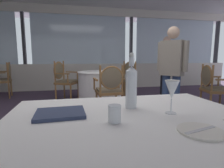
% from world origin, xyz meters
% --- Properties ---
extents(ground_plane, '(14.21, 14.21, 0.00)m').
position_xyz_m(ground_plane, '(0.00, 0.00, 0.00)').
color(ground_plane, '#47384C').
extents(window_wall_far, '(10.93, 0.14, 2.66)m').
position_xyz_m(window_wall_far, '(-0.00, 3.66, 1.07)').
color(window_wall_far, silver).
rests_on(window_wall_far, ground_plane).
extents(side_plate, '(0.20, 0.20, 0.01)m').
position_xyz_m(side_plate, '(0.28, -1.84, 0.74)').
color(side_plate, silver).
rests_on(side_plate, foreground_table).
extents(butter_knife, '(0.18, 0.06, 0.00)m').
position_xyz_m(butter_knife, '(0.28, -1.84, 0.75)').
color(butter_knife, silver).
rests_on(butter_knife, foreground_table).
extents(water_bottle, '(0.07, 0.07, 0.36)m').
position_xyz_m(water_bottle, '(0.10, -1.40, 0.88)').
color(water_bottle, white).
rests_on(water_bottle, foreground_table).
extents(wine_glass, '(0.09, 0.09, 0.20)m').
position_xyz_m(wine_glass, '(0.29, -1.56, 0.88)').
color(wine_glass, white).
rests_on(wine_glass, foreground_table).
extents(water_tumbler, '(0.06, 0.06, 0.09)m').
position_xyz_m(water_tumbler, '(-0.07, -1.64, 0.78)').
color(water_tumbler, white).
rests_on(water_tumbler, foreground_table).
extents(menu_book, '(0.28, 0.23, 0.02)m').
position_xyz_m(menu_book, '(-0.35, -1.46, 0.75)').
color(menu_book, '#2D3856').
rests_on(menu_book, foreground_table).
extents(dining_chair_1_2, '(0.53, 0.59, 0.94)m').
position_xyz_m(dining_chair_1_2, '(-2.05, 2.76, 0.55)').
color(dining_chair_1_2, olive).
rests_on(dining_chair_1_2, ground_plane).
extents(dining_chair_2_2, '(0.56, 0.61, 0.93)m').
position_xyz_m(dining_chair_2_2, '(2.36, 0.50, 0.54)').
color(dining_chair_2_2, olive).
rests_on(dining_chair_2_2, ground_plane).
extents(background_table_3, '(1.04, 1.04, 0.74)m').
position_xyz_m(background_table_3, '(0.34, 1.66, 0.37)').
color(background_table_3, white).
rests_on(background_table_3, ground_plane).
extents(dining_chair_3_0, '(0.64, 0.65, 0.96)m').
position_xyz_m(dining_chair_3_0, '(1.14, 2.17, 0.56)').
color(dining_chair_3_0, olive).
rests_on(dining_chair_3_0, ground_plane).
extents(dining_chair_3_1, '(0.62, 0.65, 0.97)m').
position_xyz_m(dining_chair_3_1, '(-0.50, 2.10, 0.57)').
color(dining_chair_3_1, olive).
rests_on(dining_chair_3_1, ground_plane).
extents(dining_chair_3_2, '(0.55, 0.49, 0.93)m').
position_xyz_m(dining_chair_3_2, '(0.38, 0.72, 0.54)').
color(dining_chair_3_2, olive).
rests_on(dining_chair_3_2, ground_plane).
extents(diner_person_0, '(0.32, 0.50, 1.63)m').
position_xyz_m(diner_person_0, '(2.26, 2.14, 0.92)').
color(diner_person_0, black).
rests_on(diner_person_0, ground_plane).
extents(diner_person_1, '(0.37, 0.45, 1.56)m').
position_xyz_m(diner_person_1, '(1.35, 0.27, 0.88)').
color(diner_person_1, '#334770').
rests_on(diner_person_1, ground_plane).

